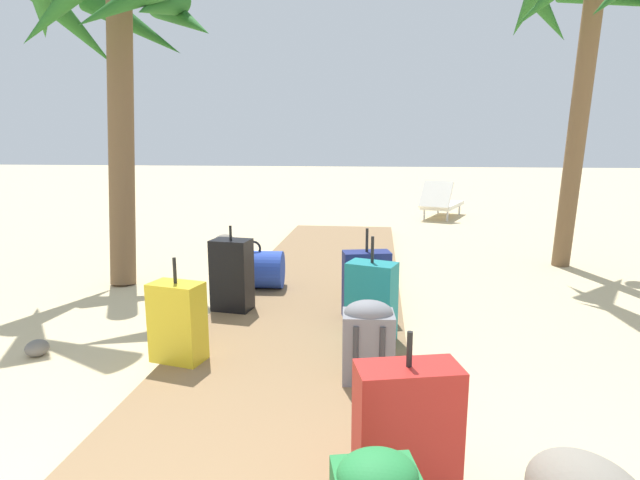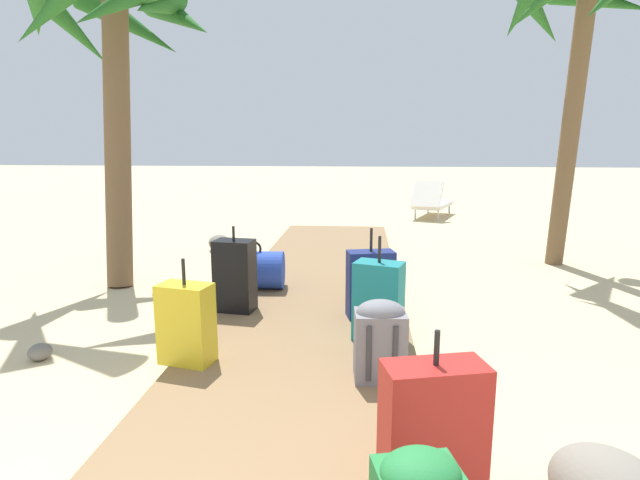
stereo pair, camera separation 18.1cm
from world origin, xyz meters
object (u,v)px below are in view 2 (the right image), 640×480
at_px(lounge_chair, 432,202).
at_px(palm_tree_near_left, 112,33).
at_px(duffel_bag_blue, 254,270).
at_px(suitcase_navy, 370,284).
at_px(suitcase_red, 433,430).
at_px(suitcase_black, 235,276).
at_px(backpack_grey, 380,338).
at_px(suitcase_teal, 378,301).
at_px(suitcase_yellow, 186,324).
at_px(palm_tree_far_right, 578,15).
at_px(backpack_olive, 370,271).

bearing_deg(lounge_chair, palm_tree_near_left, -127.10).
distance_m(duffel_bag_blue, suitcase_navy, 1.43).
bearing_deg(suitcase_red, suitcase_black, 121.77).
distance_m(backpack_grey, duffel_bag_blue, 2.33).
height_order(backpack_grey, suitcase_teal, suitcase_teal).
distance_m(suitcase_teal, suitcase_yellow, 1.43).
height_order(suitcase_black, palm_tree_near_left, palm_tree_near_left).
bearing_deg(palm_tree_far_right, suitcase_yellow, -137.50).
height_order(suitcase_teal, suitcase_black, suitcase_teal).
height_order(suitcase_navy, suitcase_black, suitcase_navy).
distance_m(duffel_bag_blue, suitcase_red, 3.37).
relative_size(duffel_bag_blue, suitcase_black, 0.81).
relative_size(palm_tree_far_right, lounge_chair, 2.33).
xyz_separation_m(backpack_grey, palm_tree_far_right, (2.37, 3.52, 2.70)).
relative_size(backpack_grey, lounge_chair, 0.32).
relative_size(suitcase_teal, suitcase_yellow, 1.11).
xyz_separation_m(backpack_grey, suitcase_navy, (-0.04, 1.19, 0.02)).
bearing_deg(suitcase_teal, suitcase_navy, 95.88).
relative_size(suitcase_teal, palm_tree_far_right, 0.21).
bearing_deg(backpack_grey, suitcase_black, 135.02).
xyz_separation_m(backpack_grey, suitcase_teal, (0.01, 0.67, 0.03)).
relative_size(duffel_bag_blue, palm_tree_near_left, 0.18).
bearing_deg(palm_tree_near_left, duffel_bag_blue, -14.48).
distance_m(suitcase_black, palm_tree_far_right, 5.03).
relative_size(suitcase_navy, palm_tree_near_left, 0.23).
xyz_separation_m(duffel_bag_blue, lounge_chair, (2.59, 5.88, 0.05)).
relative_size(suitcase_teal, lounge_chair, 0.50).
bearing_deg(suitcase_teal, backpack_olive, 92.45).
bearing_deg(duffel_bag_blue, suitcase_yellow, -92.53).
bearing_deg(duffel_bag_blue, backpack_olive, -7.25).
distance_m(suitcase_navy, suitcase_black, 1.21).
distance_m(duffel_bag_blue, backpack_olive, 1.21).
bearing_deg(lounge_chair, suitcase_teal, -100.63).
bearing_deg(palm_tree_near_left, backpack_olive, -11.37).
height_order(suitcase_teal, suitcase_navy, suitcase_teal).
distance_m(backpack_grey, suitcase_teal, 0.67).
relative_size(suitcase_black, palm_tree_far_right, 0.20).
distance_m(backpack_olive, palm_tree_far_right, 4.02).
height_order(suitcase_navy, suitcase_red, suitcase_navy).
xyz_separation_m(backpack_olive, lounge_chair, (1.40, 6.03, 0.00)).
bearing_deg(palm_tree_far_right, backpack_olive, -144.85).
height_order(palm_tree_near_left, lounge_chair, palm_tree_near_left).
height_order(duffel_bag_blue, suitcase_yellow, suitcase_yellow).
distance_m(backpack_grey, suitcase_red, 1.09).
distance_m(backpack_grey, suitcase_black, 1.78).
height_order(backpack_grey, palm_tree_near_left, palm_tree_near_left).
xyz_separation_m(suitcase_teal, lounge_chair, (1.35, 7.18, -0.06)).
bearing_deg(palm_tree_near_left, backpack_grey, -40.45).
bearing_deg(suitcase_yellow, backpack_grey, -6.14).
relative_size(suitcase_red, palm_tree_far_right, 0.20).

